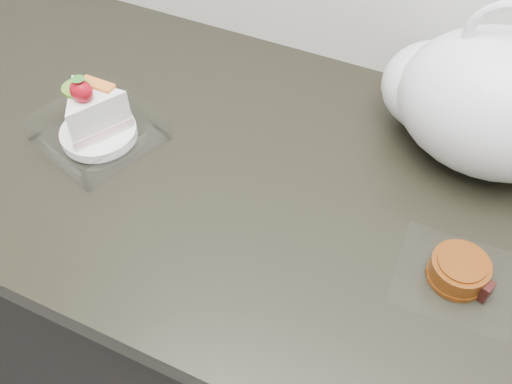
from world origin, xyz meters
name	(u,v)px	position (x,y,z in m)	size (l,w,h in m)	color
counter	(306,337)	(0.00, 1.69, 0.45)	(2.04, 0.64, 0.90)	black
cake_tray	(96,123)	(-0.36, 1.65, 0.93)	(0.20, 0.20, 0.13)	white
mooncake_wrap	(459,272)	(0.20, 1.63, 0.91)	(0.15, 0.14, 0.04)	white
plastic_bag	(485,100)	(0.16, 1.86, 1.00)	(0.33, 0.25, 0.26)	white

